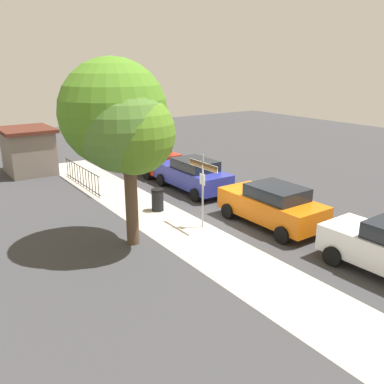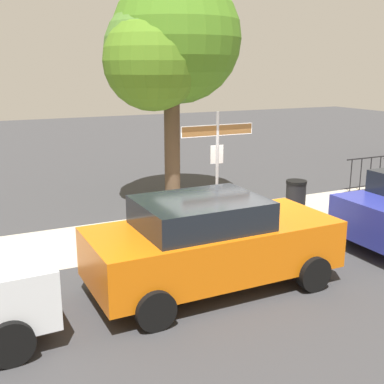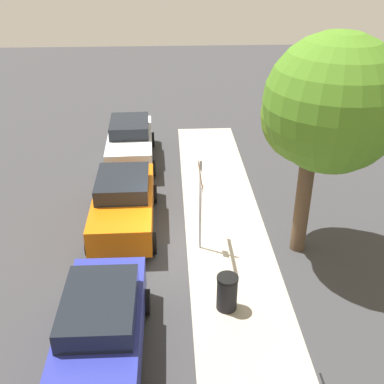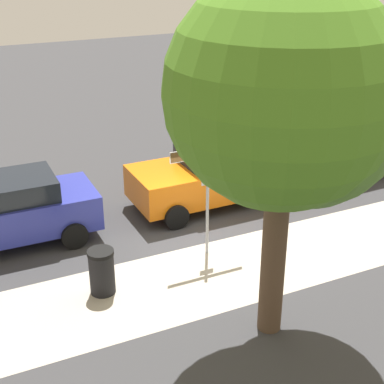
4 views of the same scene
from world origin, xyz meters
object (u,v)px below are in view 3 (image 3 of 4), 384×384
object	(u,v)px
shade_tree	(325,109)
trash_bin	(227,292)
street_sign	(201,189)
car_orange	(124,202)
car_blue	(100,333)
car_white	(130,141)

from	to	relation	value
shade_tree	trash_bin	xyz separation A→B (m)	(2.50, -2.73, -3.89)
street_sign	shade_tree	size ratio (longest dim) A/B	0.45
car_orange	car_blue	xyz separation A→B (m)	(5.62, -0.07, -0.01)
shade_tree	car_blue	distance (m)	7.82
shade_tree	car_blue	size ratio (longest dim) A/B	1.39
car_white	trash_bin	world-z (taller)	car_white
car_blue	trash_bin	size ratio (longest dim) A/B	4.72
car_white	car_orange	distance (m)	5.10
shade_tree	car_orange	xyz separation A→B (m)	(-1.56, -5.60, -3.52)
street_sign	car_blue	distance (m)	5.02
street_sign	car_orange	size ratio (longest dim) A/B	0.65
street_sign	car_blue	xyz separation A→B (m)	(4.22, -2.44, -1.19)
shade_tree	car_orange	world-z (taller)	shade_tree
shade_tree	car_white	distance (m)	9.45
car_white	car_blue	world-z (taller)	car_white
trash_bin	street_sign	bearing A→B (deg)	-169.38
shade_tree	car_white	xyz separation A→B (m)	(-6.65, -5.71, -3.52)
shade_tree	trash_bin	world-z (taller)	shade_tree
car_orange	trash_bin	world-z (taller)	car_orange
street_sign	car_blue	bearing A→B (deg)	-30.04
car_orange	trash_bin	size ratio (longest dim) A/B	4.56
car_orange	trash_bin	xyz separation A→B (m)	(4.06, 2.87, -0.37)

